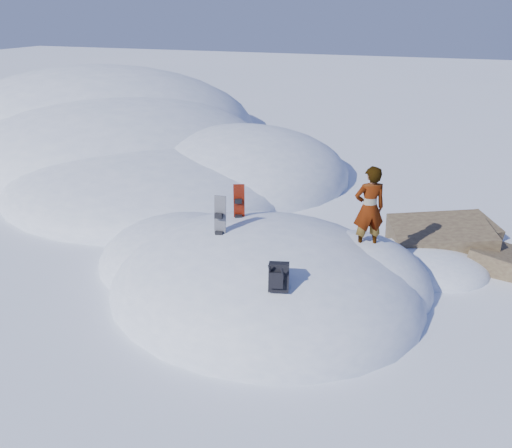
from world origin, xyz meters
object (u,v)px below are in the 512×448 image
(snowboard_red, at_px, (239,211))
(person, at_px, (369,208))
(backpack, at_px, (278,277))
(snowboard_dark, at_px, (220,226))

(snowboard_red, bearing_deg, person, -19.94)
(backpack, xyz_separation_m, person, (1.19, 2.41, 0.58))
(backpack, relative_size, person, 0.33)
(snowboard_red, height_order, backpack, snowboard_red)
(snowboard_dark, bearing_deg, person, 16.83)
(snowboard_red, relative_size, backpack, 2.21)
(snowboard_dark, height_order, backpack, snowboard_dark)
(snowboard_dark, distance_m, backpack, 2.16)
(snowboard_red, distance_m, person, 2.91)
(backpack, distance_m, person, 2.75)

